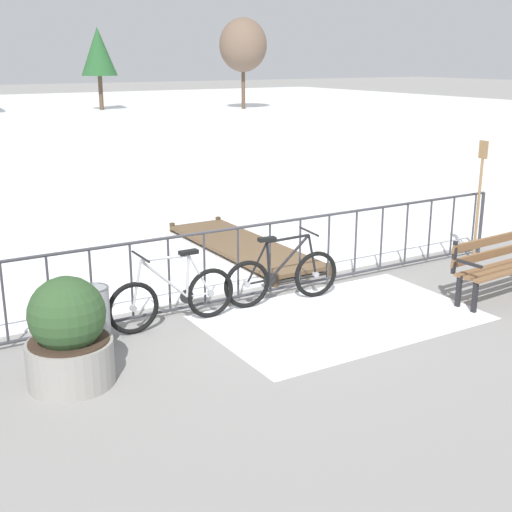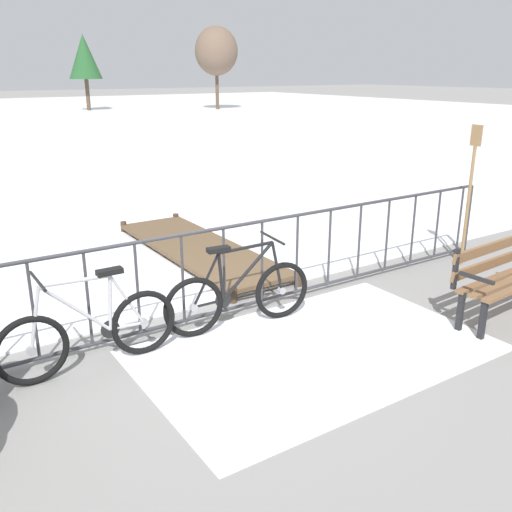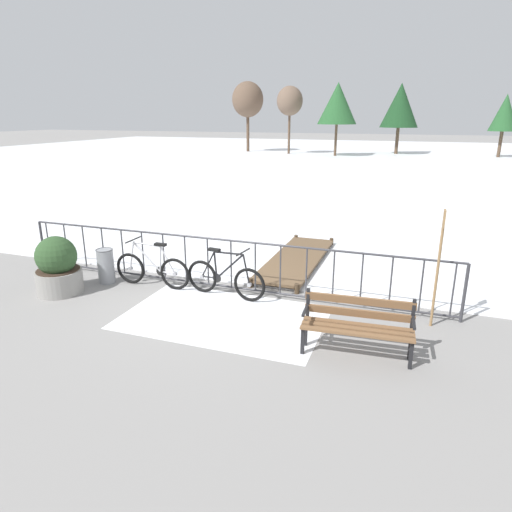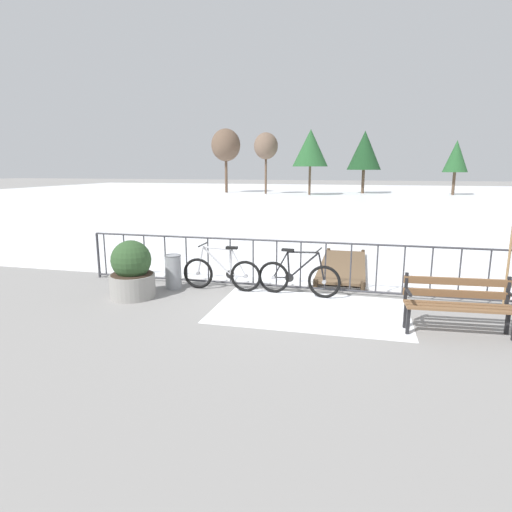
# 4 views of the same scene
# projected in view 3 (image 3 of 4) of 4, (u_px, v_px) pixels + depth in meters

# --- Properties ---
(ground_plane) EXTENTS (160.00, 160.00, 0.00)m
(ground_plane) POSITION_uv_depth(u_px,v_px,m) (220.00, 289.00, 9.14)
(ground_plane) COLOR gray
(frozen_pond) EXTENTS (80.00, 56.00, 0.03)m
(frozen_pond) POSITION_uv_depth(u_px,v_px,m) (371.00, 160.00, 34.63)
(frozen_pond) COLOR white
(frozen_pond) RESTS_ON ground
(snow_patch) EXTENTS (3.48, 2.19, 0.01)m
(snow_patch) POSITION_uv_depth(u_px,v_px,m) (224.00, 317.00, 7.87)
(snow_patch) COLOR white
(snow_patch) RESTS_ON ground
(railing_fence) EXTENTS (9.06, 0.06, 1.07)m
(railing_fence) POSITION_uv_depth(u_px,v_px,m) (219.00, 263.00, 8.98)
(railing_fence) COLOR #38383D
(railing_fence) RESTS_ON ground
(bicycle_near_railing) EXTENTS (1.71, 0.52, 0.97)m
(bicycle_near_railing) POSITION_uv_depth(u_px,v_px,m) (225.00, 279.00, 8.67)
(bicycle_near_railing) COLOR black
(bicycle_near_railing) RESTS_ON ground
(bicycle_second) EXTENTS (1.71, 0.52, 0.97)m
(bicycle_second) POSITION_uv_depth(u_px,v_px,m) (152.00, 269.00, 9.19)
(bicycle_second) COLOR black
(bicycle_second) RESTS_ON ground
(park_bench) EXTENTS (1.63, 0.59, 0.89)m
(park_bench) POSITION_uv_depth(u_px,v_px,m) (358.00, 322.00, 6.54)
(park_bench) COLOR brown
(park_bench) RESTS_ON ground
(planter_with_shrub) EXTENTS (0.89, 0.89, 1.15)m
(planter_with_shrub) POSITION_uv_depth(u_px,v_px,m) (58.00, 267.00, 8.83)
(planter_with_shrub) COLOR gray
(planter_with_shrub) RESTS_ON ground
(trash_bin) EXTENTS (0.35, 0.35, 0.73)m
(trash_bin) POSITION_uv_depth(u_px,v_px,m) (106.00, 266.00, 9.40)
(trash_bin) COLOR gray
(trash_bin) RESTS_ON ground
(oar_upright) EXTENTS (0.04, 0.16, 1.98)m
(oar_upright) POSITION_uv_depth(u_px,v_px,m) (439.00, 261.00, 7.22)
(oar_upright) COLOR #937047
(oar_upright) RESTS_ON ground
(wooden_dock) EXTENTS (1.10, 3.75, 0.20)m
(wooden_dock) POSITION_uv_depth(u_px,v_px,m) (296.00, 259.00, 10.68)
(wooden_dock) COLOR brown
(wooden_dock) RESTS_ON ground
(tree_far_west) EXTENTS (2.90, 2.90, 6.34)m
(tree_far_west) POSITION_uv_depth(u_px,v_px,m) (248.00, 100.00, 41.70)
(tree_far_west) COLOR brown
(tree_far_west) RESTS_ON ground
(tree_west_mid) EXTENTS (3.25, 3.25, 5.95)m
(tree_west_mid) POSITION_uv_depth(u_px,v_px,m) (338.00, 103.00, 37.27)
(tree_west_mid) COLOR brown
(tree_west_mid) RESTS_ON ground
(tree_east_mid) EXTENTS (2.21, 2.21, 4.99)m
(tree_east_mid) POSITION_uv_depth(u_px,v_px,m) (505.00, 113.00, 36.15)
(tree_east_mid) COLOR brown
(tree_east_mid) RESTS_ON ground
(tree_far_east) EXTENTS (2.27, 2.27, 5.80)m
(tree_far_east) POSITION_uv_depth(u_px,v_px,m) (290.00, 101.00, 39.27)
(tree_far_east) COLOR brown
(tree_far_east) RESTS_ON ground
(tree_extra) EXTENTS (3.27, 3.27, 6.02)m
(tree_extra) POSITION_uv_depth(u_px,v_px,m) (400.00, 106.00, 39.17)
(tree_extra) COLOR brown
(tree_extra) RESTS_ON ground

